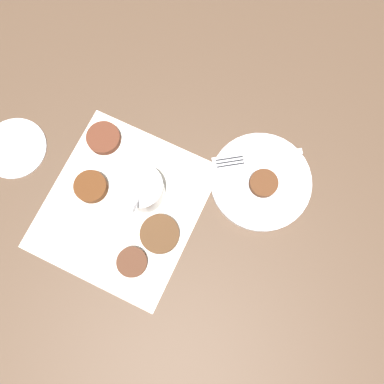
{
  "coord_description": "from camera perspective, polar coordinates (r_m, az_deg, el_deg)",
  "views": [
    {
      "loc": [
        0.04,
        0.2,
        0.75
      ],
      "look_at": [
        -0.11,
        0.12,
        0.02
      ],
      "focal_mm": 35.0,
      "sensor_mm": 36.0,
      "label": 1
    }
  ],
  "objects": [
    {
      "name": "ground_plane",
      "position": [
        0.78,
        -11.57,
        -3.12
      ],
      "size": [
        4.0,
        4.0,
        0.0
      ],
      "primitive_type": "plane",
      "color": "#4C3828"
    },
    {
      "name": "napkin",
      "position": [
        0.78,
        -10.49,
        -2.09
      ],
      "size": [
        0.35,
        0.32,
        0.0
      ],
      "color": "silver",
      "rests_on": "ground_plane"
    },
    {
      "name": "sauce_bowl",
      "position": [
        0.75,
        -7.68,
        0.37
      ],
      "size": [
        0.1,
        0.09,
        0.12
      ],
      "color": "silver",
      "rests_on": "napkin"
    },
    {
      "name": "fritter_0",
      "position": [
        0.75,
        -4.93,
        -6.4
      ],
      "size": [
        0.08,
        0.08,
        0.02
      ],
      "color": "#4C311C",
      "rests_on": "napkin"
    },
    {
      "name": "fritter_1",
      "position": [
        0.75,
        -9.13,
        -10.5
      ],
      "size": [
        0.06,
        0.06,
        0.01
      ],
      "color": "#4C2C1E",
      "rests_on": "napkin"
    },
    {
      "name": "fritter_2",
      "position": [
        0.79,
        -15.15,
        0.78
      ],
      "size": [
        0.07,
        0.07,
        0.02
      ],
      "color": "#512B14",
      "rests_on": "napkin"
    },
    {
      "name": "fritter_3",
      "position": [
        0.82,
        -13.31,
        7.99
      ],
      "size": [
        0.07,
        0.07,
        0.02
      ],
      "color": "#552A1B",
      "rests_on": "napkin"
    },
    {
      "name": "serving_plate",
      "position": [
        0.78,
        10.46,
        1.65
      ],
      "size": [
        0.21,
        0.21,
        0.02
      ],
      "color": "silver",
      "rests_on": "ground_plane"
    },
    {
      "name": "fritter_on_plate",
      "position": [
        0.76,
        10.85,
        1.31
      ],
      "size": [
        0.06,
        0.06,
        0.02
      ],
      "color": "#512D19",
      "rests_on": "serving_plate"
    },
    {
      "name": "fork",
      "position": [
        0.77,
        8.45,
        4.94
      ],
      "size": [
        0.13,
        0.16,
        0.0
      ],
      "color": "silver",
      "rests_on": "serving_plate"
    },
    {
      "name": "extra_saucer",
      "position": [
        0.88,
        -25.46,
        6.1
      ],
      "size": [
        0.14,
        0.14,
        0.01
      ],
      "color": "silver",
      "rests_on": "ground_plane"
    }
  ]
}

